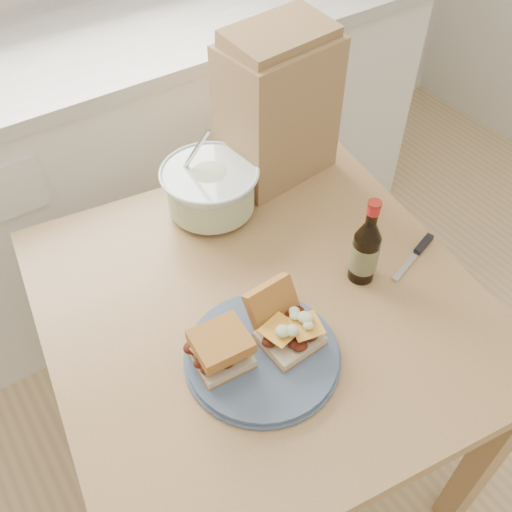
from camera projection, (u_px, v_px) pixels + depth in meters
cabinet_run at (98, 172)px, 1.97m from camera, size 2.50×0.64×0.94m
dining_table at (262, 331)px, 1.31m from camera, size 1.02×1.02×0.75m
plate at (262, 355)px, 1.12m from camera, size 0.30×0.30×0.02m
sandwich_left at (221, 349)px, 1.07m from camera, size 0.11×0.10×0.08m
sandwich_right at (284, 324)px, 1.12m from camera, size 0.12×0.16×0.09m
coleslaw_bowl at (211, 191)px, 1.38m from camera, size 0.24×0.24×0.24m
beer_bottle at (365, 250)px, 1.21m from camera, size 0.06×0.06×0.22m
knife at (419, 249)px, 1.32m from camera, size 0.17×0.07×0.01m
paper_bag at (278, 111)px, 1.41m from camera, size 0.29×0.21×0.36m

